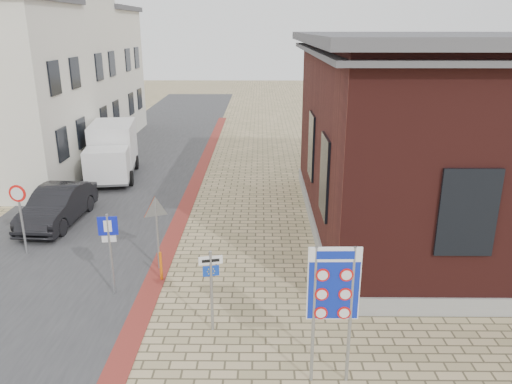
% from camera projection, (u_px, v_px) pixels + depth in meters
% --- Properties ---
extents(ground, '(120.00, 120.00, 0.00)m').
position_uv_depth(ground, '(215.00, 337.00, 11.85)').
color(ground, tan).
rests_on(ground, ground).
extents(road_strip, '(7.00, 60.00, 0.02)m').
position_uv_depth(road_strip, '(135.00, 167.00, 26.13)').
color(road_strip, '#38383A').
rests_on(road_strip, ground).
extents(curb_strip, '(0.60, 40.00, 0.02)m').
position_uv_depth(curb_strip, '(189.00, 199.00, 21.35)').
color(curb_strip, maroon).
rests_on(curb_strip, ground).
extents(brick_building, '(13.00, 13.00, 6.80)m').
position_uv_depth(brick_building, '(488.00, 133.00, 17.31)').
color(brick_building, gray).
rests_on(brick_building, ground).
extents(townhouse_mid, '(7.40, 6.40, 9.10)m').
position_uv_depth(townhouse_mid, '(43.00, 73.00, 27.59)').
color(townhouse_mid, white).
rests_on(townhouse_mid, ground).
extents(townhouse_far, '(7.40, 6.40, 8.30)m').
position_uv_depth(townhouse_far, '(81.00, 71.00, 33.41)').
color(townhouse_far, white).
rests_on(townhouse_far, ground).
extents(bike_rack, '(0.08, 1.80, 0.60)m').
position_uv_depth(bike_rack, '(317.00, 282.00, 13.83)').
color(bike_rack, slate).
rests_on(bike_rack, ground).
extents(sedan, '(1.70, 4.31, 1.40)m').
position_uv_depth(sedan, '(58.00, 205.00, 18.51)').
color(sedan, black).
rests_on(sedan, ground).
extents(box_truck, '(2.64, 5.11, 2.55)m').
position_uv_depth(box_truck, '(112.00, 151.00, 24.07)').
color(box_truck, slate).
rests_on(box_truck, ground).
extents(border_sign, '(1.04, 0.08, 3.04)m').
position_uv_depth(border_sign, '(334.00, 287.00, 9.71)').
color(border_sign, gray).
rests_on(border_sign, ground).
extents(essen_sign, '(0.56, 0.16, 2.09)m').
position_uv_depth(essen_sign, '(211.00, 280.00, 11.70)').
color(essen_sign, gray).
rests_on(essen_sign, ground).
extents(parking_sign, '(0.52, 0.11, 2.34)m').
position_uv_depth(parking_sign, '(109.00, 241.00, 13.27)').
color(parking_sign, gray).
rests_on(parking_sign, ground).
extents(yield_sign, '(0.77, 0.38, 2.28)m').
position_uv_depth(yield_sign, '(156.00, 216.00, 14.64)').
color(yield_sign, gray).
rests_on(yield_sign, ground).
extents(speed_sign, '(0.55, 0.08, 2.35)m').
position_uv_depth(speed_sign, '(20.00, 208.00, 15.68)').
color(speed_sign, gray).
rests_on(speed_sign, ground).
extents(bollard, '(0.09, 0.09, 0.88)m').
position_uv_depth(bollard, '(161.00, 266.00, 14.38)').
color(bollard, orange).
rests_on(bollard, ground).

